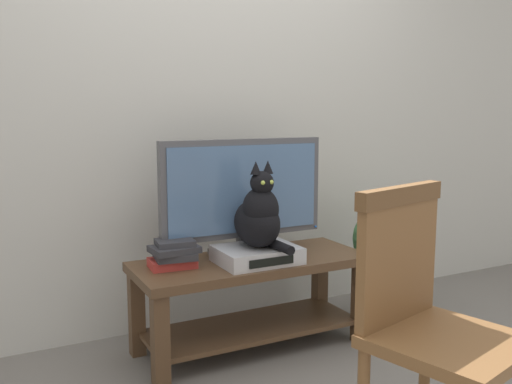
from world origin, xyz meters
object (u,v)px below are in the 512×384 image
(tv_stand, at_px, (251,287))
(cat, at_px, (259,216))
(book_stack, at_px, (174,254))
(media_box, at_px, (257,255))
(wooden_chair, at_px, (426,312))
(potted_plant, at_px, (385,249))
(tv, at_px, (243,193))

(tv_stand, relative_size, cat, 2.78)
(tv_stand, xyz_separation_m, cat, (-0.00, -0.08, 0.38))
(cat, xyz_separation_m, book_stack, (-0.39, 0.12, -0.17))
(media_box, xyz_separation_m, book_stack, (-0.39, 0.10, 0.03))
(wooden_chair, height_order, potted_plant, wooden_chair)
(tv, distance_m, potted_plant, 0.94)
(tv_stand, distance_m, potted_plant, 0.87)
(tv_stand, height_order, potted_plant, potted_plant)
(potted_plant, bearing_deg, tv, 173.87)
(tv, bearing_deg, book_stack, -171.73)
(potted_plant, bearing_deg, media_box, -175.49)
(tv_stand, distance_m, book_stack, 0.45)
(book_stack, bearing_deg, cat, -17.01)
(tv_stand, xyz_separation_m, wooden_chair, (0.05, -1.15, 0.24))
(cat, relative_size, book_stack, 1.84)
(cat, relative_size, potted_plant, 0.64)
(potted_plant, bearing_deg, tv_stand, 179.99)
(cat, xyz_separation_m, wooden_chair, (0.05, -1.07, -0.14))
(cat, bearing_deg, wooden_chair, -87.34)
(book_stack, bearing_deg, tv_stand, -5.09)
(book_stack, bearing_deg, tv, 8.27)
(tv_stand, xyz_separation_m, tv, (0.00, 0.09, 0.47))
(book_stack, bearing_deg, wooden_chair, -69.65)
(wooden_chair, relative_size, potted_plant, 1.45)
(tv_stand, xyz_separation_m, media_box, (-0.00, -0.07, 0.19))
(tv, xyz_separation_m, potted_plant, (0.86, -0.09, -0.37))
(cat, distance_m, potted_plant, 0.91)
(media_box, height_order, potted_plant, potted_plant)
(media_box, relative_size, cat, 0.91)
(media_box, xyz_separation_m, wooden_chair, (0.05, -1.09, 0.06))
(media_box, bearing_deg, book_stack, 165.15)
(potted_plant, bearing_deg, wooden_chair, -125.20)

